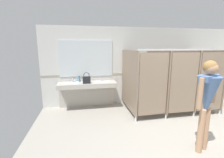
{
  "coord_description": "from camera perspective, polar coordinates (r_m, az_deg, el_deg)",
  "views": [
    {
      "loc": [
        -2.23,
        -2.56,
        1.96
      ],
      "look_at": [
        -1.45,
        1.49,
        1.13
      ],
      "focal_mm": 25.52,
      "sensor_mm": 36.0,
      "label": 1
    }
  ],
  "objects": [
    {
      "name": "handbag",
      "position": [
        4.91,
        -9.1,
        -0.21
      ],
      "size": [
        0.23,
        0.11,
        0.34
      ],
      "color": "black",
      "rests_on": "vanity_counter"
    },
    {
      "name": "vanity_counter",
      "position": [
        5.22,
        -8.8,
        -3.48
      ],
      "size": [
        1.82,
        0.57,
        0.98
      ],
      "color": "#B2ADA3",
      "rests_on": "ground_plane"
    },
    {
      "name": "ground_plane",
      "position": [
        3.95,
        27.45,
        -20.66
      ],
      "size": [
        7.04,
        5.99,
        0.1
      ],
      "primitive_type": "cube",
      "color": "#9E998E"
    },
    {
      "name": "wall_back",
      "position": [
        5.8,
        11.81,
        4.67
      ],
      "size": [
        7.04,
        0.12,
        2.62
      ],
      "primitive_type": "cube",
      "color": "silver",
      "rests_on": "ground_plane"
    },
    {
      "name": "soap_dispenser",
      "position": [
        5.22,
        -11.67,
        -0.1
      ],
      "size": [
        0.07,
        0.07,
        0.18
      ],
      "color": "teal",
      "rests_on": "vanity_counter"
    },
    {
      "name": "wall_back_tile_band",
      "position": [
        5.78,
        11.95,
        2.05
      ],
      "size": [
        7.04,
        0.01,
        0.06
      ],
      "primitive_type": "cube",
      "color": "#9E937F",
      "rests_on": "wall_back"
    },
    {
      "name": "bathroom_stalls",
      "position": [
        5.15,
        20.96,
        -0.12
      ],
      "size": [
        2.7,
        1.51,
        1.92
      ],
      "color": "#84705B",
      "rests_on": "ground_plane"
    },
    {
      "name": "paper_cup",
      "position": [
        4.99,
        -9.55,
        -0.95
      ],
      "size": [
        0.07,
        0.07,
        0.08
      ],
      "primitive_type": "cylinder",
      "color": "beige",
      "rests_on": "vanity_counter"
    },
    {
      "name": "mirror_panel",
      "position": [
        5.26,
        -9.21,
        7.23
      ],
      "size": [
        1.72,
        0.02,
        1.15
      ],
      "primitive_type": "cube",
      "color": "silver",
      "rests_on": "wall_back"
    },
    {
      "name": "person_standing",
      "position": [
        3.36,
        30.99,
        -5.01
      ],
      "size": [
        0.56,
        0.53,
        1.74
      ],
      "color": "tan",
      "rests_on": "ground_plane"
    }
  ]
}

